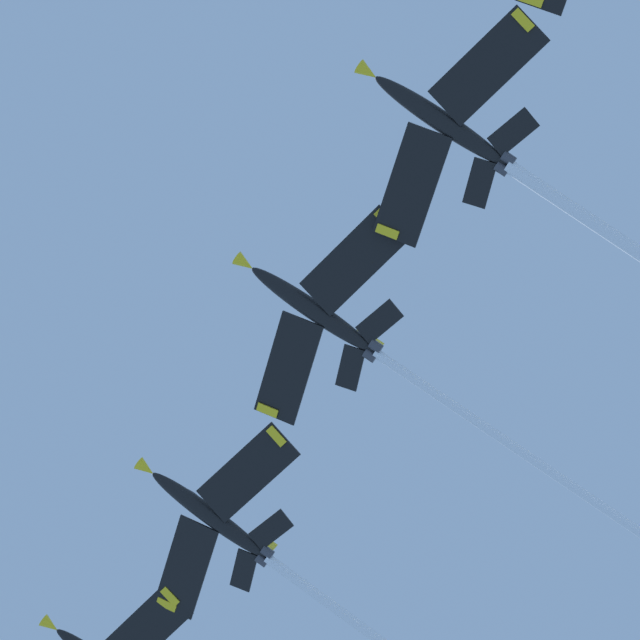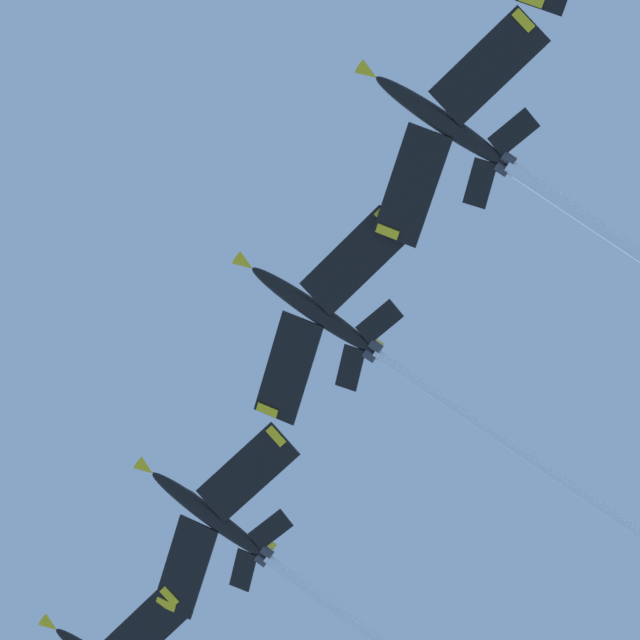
# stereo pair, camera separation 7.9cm
# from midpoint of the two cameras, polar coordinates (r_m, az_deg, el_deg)

# --- Properties ---
(jet_inner_left) EXTENTS (37.17, 33.34, 16.52)m
(jet_inner_left) POSITION_cam_midpoint_polar(r_m,az_deg,el_deg) (106.28, 9.77, 4.70)
(jet_inner_left) COLOR black
(jet_centre) EXTENTS (32.93, 29.30, 15.35)m
(jet_centre) POSITION_cam_midpoint_polar(r_m,az_deg,el_deg) (111.51, 2.13, -1.24)
(jet_centre) COLOR black
(jet_inner_right) EXTENTS (31.21, 28.49, 14.50)m
(jet_inner_right) POSITION_cam_midpoint_polar(r_m,az_deg,el_deg) (119.33, -2.13, -9.60)
(jet_inner_right) COLOR black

